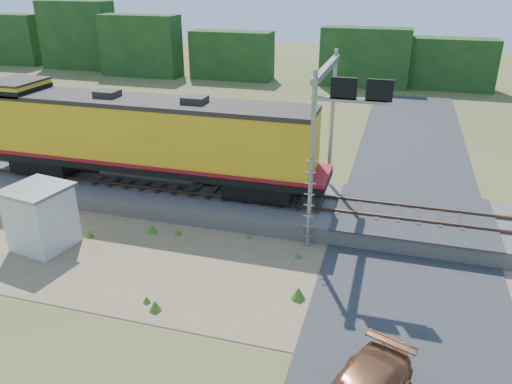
% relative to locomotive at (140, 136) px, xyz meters
% --- Properties ---
extents(ground, '(140.00, 140.00, 0.00)m').
position_rel_locomotive_xyz_m(ground, '(6.61, -6.00, -3.34)').
color(ground, '#475123').
rests_on(ground, ground).
extents(ballast, '(70.00, 5.00, 0.80)m').
position_rel_locomotive_xyz_m(ballast, '(6.61, 0.00, -2.94)').
color(ballast, slate).
rests_on(ballast, ground).
extents(rails, '(70.00, 1.54, 0.16)m').
position_rel_locomotive_xyz_m(rails, '(6.61, 0.00, -2.46)').
color(rails, brown).
rests_on(rails, ballast).
extents(dirt_shoulder, '(26.00, 8.00, 0.03)m').
position_rel_locomotive_xyz_m(dirt_shoulder, '(4.61, -5.50, -3.33)').
color(dirt_shoulder, '#8C7754').
rests_on(dirt_shoulder, ground).
extents(road, '(7.00, 66.00, 0.86)m').
position_rel_locomotive_xyz_m(road, '(13.61, -5.26, -3.25)').
color(road, '#38383A').
rests_on(road, ground).
extents(tree_line_north, '(130.00, 3.00, 6.50)m').
position_rel_locomotive_xyz_m(tree_line_north, '(6.61, 32.00, -0.27)').
color(tree_line_north, '#153914').
rests_on(tree_line_north, ground).
extents(weed_clumps, '(15.00, 6.20, 0.56)m').
position_rel_locomotive_xyz_m(weed_clumps, '(3.11, -5.90, -3.34)').
color(weed_clumps, '#406C1F').
rests_on(weed_clumps, ground).
extents(locomotive, '(18.72, 2.85, 4.83)m').
position_rel_locomotive_xyz_m(locomotive, '(0.00, 0.00, 0.00)').
color(locomotive, black).
rests_on(locomotive, rails).
extents(shed, '(2.69, 2.69, 2.78)m').
position_rel_locomotive_xyz_m(shed, '(-1.69, -5.92, -1.93)').
color(shed, silver).
rests_on(shed, ground).
extents(signal_gantry, '(3.02, 6.20, 7.62)m').
position_rel_locomotive_xyz_m(signal_gantry, '(9.65, -0.68, 2.34)').
color(signal_gantry, gray).
rests_on(signal_gantry, ground).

